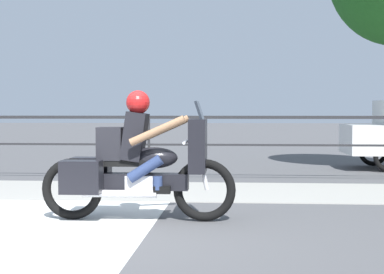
# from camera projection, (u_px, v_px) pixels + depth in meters

# --- Properties ---
(ground_plane) EXTENTS (120.00, 120.00, 0.00)m
(ground_plane) POSITION_uv_depth(u_px,v_px,m) (82.00, 232.00, 6.49)
(ground_plane) COLOR #4C4C4F
(sidewalk_band) EXTENTS (44.00, 2.40, 0.01)m
(sidewalk_band) POSITION_uv_depth(u_px,v_px,m) (135.00, 191.00, 9.87)
(sidewalk_band) COLOR #99968E
(sidewalk_band) RESTS_ON ground
(fence_railing) EXTENTS (36.00, 0.05, 1.25)m
(fence_railing) POSITION_uv_depth(u_px,v_px,m) (149.00, 129.00, 11.45)
(fence_railing) COLOR #232326
(fence_railing) RESTS_ON ground
(motorcycle) EXTENTS (2.40, 0.76, 1.59)m
(motorcycle) POSITION_uv_depth(u_px,v_px,m) (136.00, 164.00, 7.17)
(motorcycle) COLOR black
(motorcycle) RESTS_ON ground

